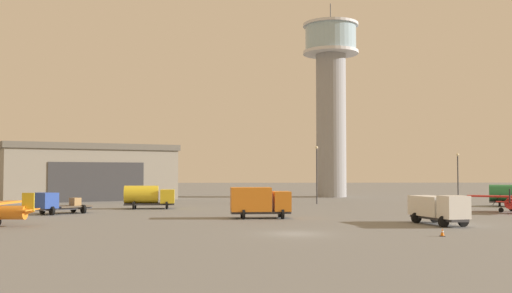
% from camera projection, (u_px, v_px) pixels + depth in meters
% --- Properties ---
extents(ground_plane, '(400.00, 400.00, 0.00)m').
position_uv_depth(ground_plane, '(295.00, 234.00, 45.88)').
color(ground_plane, slate).
extents(control_tower, '(10.64, 10.64, 37.46)m').
position_uv_depth(control_tower, '(331.00, 91.00, 112.41)').
color(control_tower, gray).
rests_on(control_tower, ground_plane).
extents(hangar, '(35.21, 31.93, 9.50)m').
position_uv_depth(hangar, '(82.00, 172.00, 103.27)').
color(hangar, gray).
rests_on(hangar, ground_plane).
extents(airplane_red, '(9.39, 7.51, 2.91)m').
position_uv_depth(airplane_red, '(511.00, 201.00, 69.14)').
color(airplane_red, red).
rests_on(airplane_red, ground_plane).
extents(truck_box_white, '(4.07, 7.15, 2.77)m').
position_uv_depth(truck_box_white, '(438.00, 208.00, 53.70)').
color(truck_box_white, '#38383D').
rests_on(truck_box_white, ground_plane).
extents(truck_flatbed_blue, '(6.05, 6.02, 2.50)m').
position_uv_depth(truck_flatbed_blue, '(56.00, 203.00, 66.77)').
color(truck_flatbed_blue, '#38383D').
rests_on(truck_flatbed_blue, ground_plane).
extents(truck_box_orange, '(6.35, 3.57, 3.23)m').
position_uv_depth(truck_box_orange, '(259.00, 201.00, 61.03)').
color(truck_box_orange, '#38383D').
rests_on(truck_box_orange, ground_plane).
extents(truck_fuel_tanker_yellow, '(6.66, 3.69, 3.04)m').
position_uv_depth(truck_fuel_tanker_yellow, '(149.00, 196.00, 76.38)').
color(truck_fuel_tanker_yellow, '#38383D').
rests_on(truck_fuel_tanker_yellow, ground_plane).
extents(car_teal, '(4.56, 2.82, 1.37)m').
position_uv_depth(car_teal, '(260.00, 199.00, 87.45)').
color(car_teal, teal).
rests_on(car_teal, ground_plane).
extents(light_post_west, '(0.44, 0.44, 7.65)m').
position_uv_depth(light_post_west, '(458.00, 173.00, 88.60)').
color(light_post_west, '#38383D').
rests_on(light_post_west, ground_plane).
extents(light_post_east, '(0.44, 0.44, 8.72)m').
position_uv_depth(light_post_east, '(317.00, 169.00, 87.73)').
color(light_post_east, '#38383D').
rests_on(light_post_east, ground_plane).
extents(traffic_cone_near_left, '(0.36, 0.36, 0.61)m').
position_uv_depth(traffic_cone_near_left, '(442.00, 232.00, 44.15)').
color(traffic_cone_near_left, black).
rests_on(traffic_cone_near_left, ground_plane).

